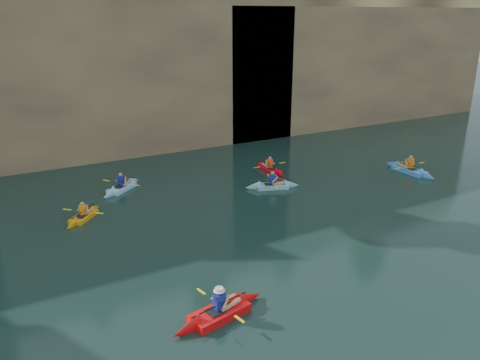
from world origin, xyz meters
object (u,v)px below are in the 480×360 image
kayaker_ltblue_near (272,186)px  kayaker_red_far (270,169)px  kayaker_orange (84,216)px  main_kayaker (219,312)px

kayaker_ltblue_near → kayaker_red_far: size_ratio=0.99×
kayaker_ltblue_near → kayaker_red_far: (1.41, 2.54, -0.01)m
kayaker_orange → main_kayaker: bearing=-124.2°
kayaker_orange → kayaker_ltblue_near: bearing=-51.6°
main_kayaker → kayaker_orange: main_kayaker is taller
kayaker_orange → kayaker_red_far: bearing=-38.2°
kayaker_orange → kayaker_red_far: 11.36m
main_kayaker → kayaker_ltblue_near: (7.51, 8.96, -0.02)m
main_kayaker → kayaker_orange: 9.92m
kayaker_ltblue_near → kayaker_red_far: kayaker_ltblue_near is taller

